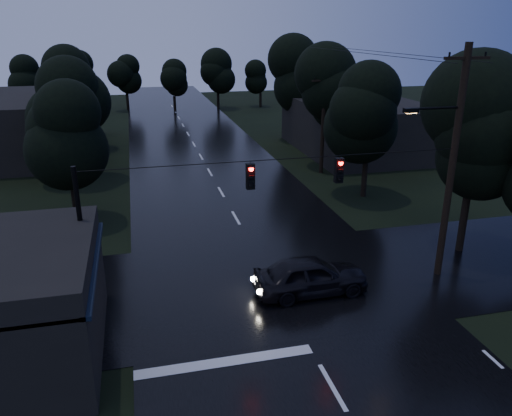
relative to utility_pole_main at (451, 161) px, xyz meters
name	(u,v)px	position (x,y,z in m)	size (l,w,h in m)	color
main_road	(210,173)	(-7.41, 19.00, -5.26)	(12.00, 120.00, 0.02)	black
cross_street	(272,282)	(-7.41, 1.00, -5.26)	(60.00, 9.00, 0.02)	black
building_far_right	(358,127)	(6.59, 23.00, -3.06)	(10.00, 14.00, 4.40)	black
building_far_left	(32,125)	(-21.41, 29.00, -2.76)	(10.00, 16.00, 5.00)	black
utility_pole_main	(451,161)	(0.00, 0.00, 0.00)	(3.50, 0.30, 10.00)	black
utility_pole_far	(323,122)	(0.89, 17.00, -1.38)	(2.00, 0.30, 7.50)	black
anchor_pole_left	(83,246)	(-14.91, 0.00, -2.26)	(0.18, 0.18, 6.00)	black
span_signals	(295,172)	(-6.85, -0.01, -0.01)	(15.00, 0.37, 1.12)	black
tree_corner_near	(477,132)	(2.59, 2.00, 0.74)	(4.48, 4.48, 9.44)	black
tree_left_a	(66,130)	(-16.41, 11.00, -0.02)	(3.92, 3.92, 8.26)	black
tree_left_b	(69,103)	(-17.01, 19.00, 0.36)	(4.20, 4.20, 8.85)	black
tree_left_c	(73,83)	(-17.61, 29.00, 0.74)	(4.48, 4.48, 9.44)	black
tree_right_a	(370,111)	(1.59, 11.00, 0.36)	(4.20, 4.20, 8.85)	black
tree_right_b	(331,90)	(2.19, 19.00, 0.74)	(4.48, 4.48, 9.44)	black
tree_right_c	(298,73)	(2.79, 29.00, 1.11)	(4.76, 4.76, 10.03)	black
car	(311,275)	(-6.11, -0.26, -4.45)	(1.92, 4.76, 1.62)	black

